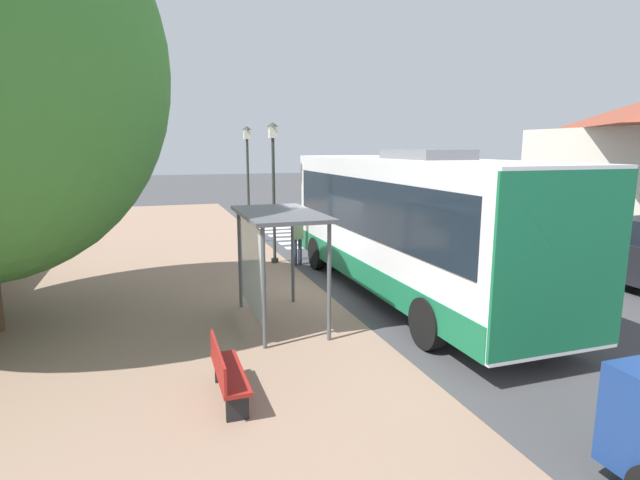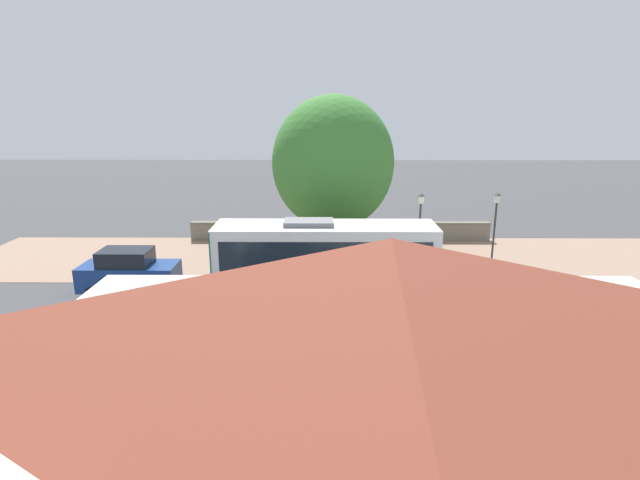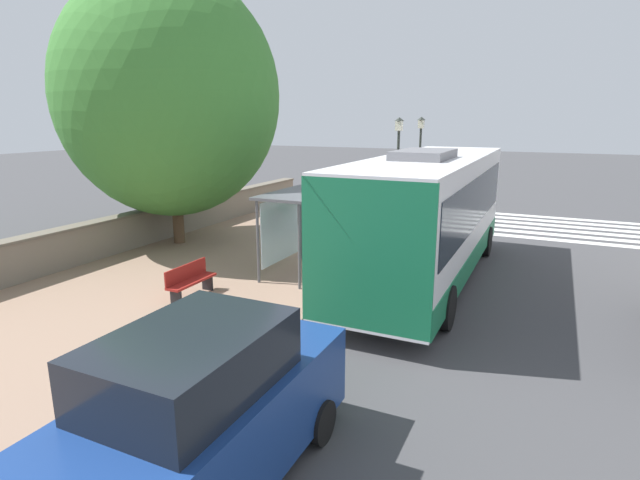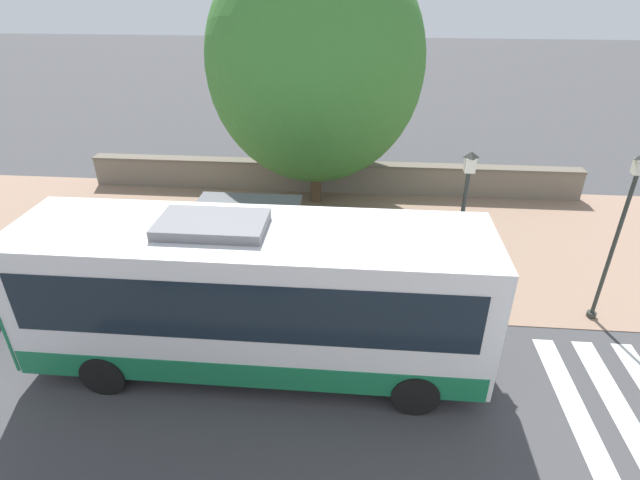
% 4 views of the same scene
% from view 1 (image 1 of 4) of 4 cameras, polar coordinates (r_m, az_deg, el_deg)
% --- Properties ---
extents(ground_plane, '(120.00, 120.00, 0.00)m').
position_cam_1_polar(ground_plane, '(13.30, 0.51, -5.96)').
color(ground_plane, '#424244').
rests_on(ground_plane, ground).
extents(sidewalk_plaza, '(9.00, 44.00, 0.02)m').
position_cam_1_polar(sidewalk_plaza, '(12.63, -19.34, -7.45)').
color(sidewalk_plaza, '#937560').
rests_on(sidewalk_plaza, ground).
extents(crosswalk_stripes, '(9.00, 5.25, 0.01)m').
position_cam_1_polar(crosswalk_stripes, '(22.67, 5.55, 0.92)').
color(crosswalk_stripes, silver).
rests_on(crosswalk_stripes, ground).
extents(bus, '(2.73, 10.14, 3.73)m').
position_cam_1_polar(bus, '(12.68, 10.01, 1.98)').
color(bus, white).
rests_on(bus, ground).
extents(bus_shelter, '(1.59, 2.94, 2.45)m').
position_cam_1_polar(bus_shelter, '(10.55, -5.41, 0.86)').
color(bus_shelter, '#515459').
rests_on(bus_shelter, ground).
extents(pedestrian, '(0.34, 0.24, 1.78)m').
position_cam_1_polar(pedestrian, '(16.12, -2.59, 0.82)').
color(pedestrian, '#2D3347').
rests_on(pedestrian, ground).
extents(bench, '(0.40, 1.56, 0.88)m').
position_cam_1_polar(bench, '(7.85, -10.64, -14.59)').
color(bench, maroon).
rests_on(bench, ground).
extents(street_lamp_near, '(0.28, 0.28, 4.56)m').
position_cam_1_polar(street_lamp_near, '(16.24, -5.33, 6.67)').
color(street_lamp_near, '#2D332D').
rests_on(street_lamp_near, ground).
extents(street_lamp_far, '(0.28, 0.28, 4.58)m').
position_cam_1_polar(street_lamp_far, '(19.93, -8.24, 7.36)').
color(street_lamp_far, '#2D332D').
rests_on(street_lamp_far, ground).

